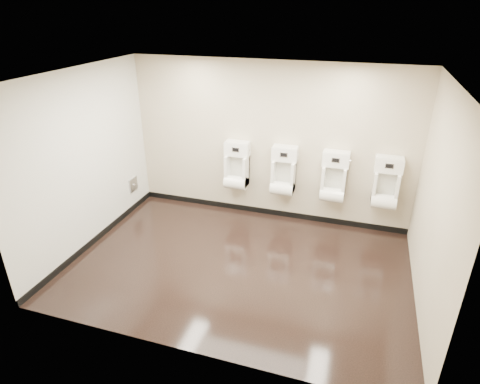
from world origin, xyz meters
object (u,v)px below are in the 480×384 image
object	(u,v)px
urinal_0	(237,169)
urinal_3	(386,186)
access_panel	(133,184)
urinal_2	(334,180)
urinal_1	(283,174)

from	to	relation	value
urinal_0	urinal_3	bearing A→B (deg)	0.00
access_panel	urinal_0	distance (m)	2.02
urinal_3	urinal_2	bearing A→B (deg)	180.00
urinal_3	urinal_0	bearing A→B (deg)	180.00
access_panel	urinal_3	xyz separation A→B (m)	(4.49, 0.40, 0.40)
urinal_0	urinal_2	distance (m)	1.72
access_panel	urinal_2	bearing A→B (deg)	6.23
urinal_1	urinal_2	xyz separation A→B (m)	(0.86, 0.00, 0.00)
urinal_1	urinal_3	distance (m)	1.70
access_panel	urinal_3	bearing A→B (deg)	5.08
urinal_0	urinal_3	distance (m)	2.56
access_panel	urinal_0	bearing A→B (deg)	11.67
urinal_1	urinal_2	distance (m)	0.86
urinal_1	access_panel	bearing A→B (deg)	-171.87
urinal_1	urinal_3	size ratio (longest dim) A/B	1.00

